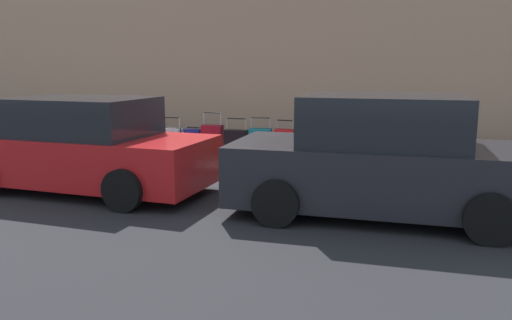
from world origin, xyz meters
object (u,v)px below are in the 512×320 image
at_px(suitcase_olive_11, 152,144).
at_px(fire_hydrant, 114,137).
at_px(suitcase_silver_3, 332,149).
at_px(suitcase_black_0, 400,156).
at_px(suitcase_olive_4, 308,151).
at_px(bollard_post, 84,133).
at_px(suitcase_maroon_8, 213,142).
at_px(suitcase_red_5, 285,146).
at_px(suitcase_silver_10, 172,143).
at_px(suitcase_maroon_1, 378,154).
at_px(parked_car_charcoal_0, 382,160).
at_px(suitcase_black_7, 236,145).
at_px(suitcase_navy_2, 354,149).
at_px(suitcase_navy_9, 194,143).
at_px(parked_car_red_1, 83,148).
at_px(suitcase_teal_6, 260,145).
at_px(parking_meter, 468,128).

xyz_separation_m(suitcase_olive_11, fire_hydrant, (0.92, 0.05, 0.11)).
bearing_deg(suitcase_silver_3, suitcase_black_0, 178.35).
xyz_separation_m(suitcase_black_0, fire_hydrant, (6.25, -0.03, 0.10)).
relative_size(suitcase_olive_4, bollard_post, 0.63).
height_order(suitcase_black_0, suitcase_maroon_8, suitcase_maroon_8).
xyz_separation_m(suitcase_red_5, suitcase_silver_10, (2.53, 0.01, -0.03)).
xyz_separation_m(suitcase_maroon_1, suitcase_maroon_8, (3.42, 0.08, 0.09)).
relative_size(suitcase_olive_4, suitcase_silver_10, 0.68).
relative_size(suitcase_olive_4, parked_car_charcoal_0, 0.14).
height_order(suitcase_silver_10, bollard_post, bollard_post).
relative_size(suitcase_black_7, suitcase_silver_10, 1.03).
bearing_deg(suitcase_silver_3, suitcase_navy_2, 169.43).
distance_m(suitcase_navy_2, suitcase_maroon_8, 2.98).
height_order(suitcase_black_0, suitcase_navy_9, suitcase_black_0).
xyz_separation_m(suitcase_black_0, suitcase_navy_2, (0.88, 0.04, 0.11)).
bearing_deg(parked_car_charcoal_0, suitcase_olive_4, -59.46).
xyz_separation_m(suitcase_red_5, suitcase_navy_9, (2.04, -0.07, -0.04)).
height_order(suitcase_black_0, suitcase_red_5, suitcase_red_5).
height_order(parked_car_charcoal_0, parked_car_red_1, parked_car_charcoal_0).
height_order(suitcase_teal_6, bollard_post, bollard_post).
distance_m(suitcase_silver_3, suitcase_olive_11, 4.02).
distance_m(suitcase_navy_2, suitcase_olive_4, 0.92).
relative_size(suitcase_maroon_8, bollard_post, 1.07).
bearing_deg(fire_hydrant, suitcase_silver_3, -179.96).
bearing_deg(suitcase_black_7, suitcase_navy_2, 178.55).
bearing_deg(suitcase_red_5, suitcase_black_7, 0.67).
relative_size(suitcase_maroon_8, parked_car_charcoal_0, 0.24).
relative_size(suitcase_olive_4, suitcase_navy_9, 0.88).
distance_m(suitcase_maroon_8, parked_car_charcoal_0, 4.53).
relative_size(suitcase_silver_3, parked_car_charcoal_0, 0.21).
distance_m(suitcase_navy_2, suitcase_red_5, 1.41).
distance_m(suitcase_navy_9, bollard_post, 2.63).
height_order(suitcase_olive_4, parked_car_charcoal_0, parked_car_charcoal_0).
height_order(suitcase_silver_10, suitcase_olive_11, suitcase_silver_10).
distance_m(suitcase_maroon_8, suitcase_olive_11, 1.49).
distance_m(suitcase_olive_4, fire_hydrant, 4.46).
height_order(suitcase_silver_10, fire_hydrant, suitcase_silver_10).
bearing_deg(suitcase_navy_2, fire_hydrant, -0.83).
relative_size(suitcase_olive_4, suitcase_red_5, 0.66).
height_order(suitcase_red_5, suitcase_olive_11, suitcase_red_5).
xyz_separation_m(suitcase_black_0, suitcase_silver_3, (1.31, -0.04, 0.08)).
height_order(suitcase_navy_2, parking_meter, parking_meter).
bearing_deg(suitcase_maroon_8, bollard_post, 2.42).
relative_size(suitcase_navy_2, parked_car_charcoal_0, 0.25).
xyz_separation_m(suitcase_maroon_1, parking_meter, (-1.61, -0.19, 0.55)).
bearing_deg(suitcase_maroon_1, suitcase_silver_10, 1.00).
xyz_separation_m(suitcase_navy_2, parked_car_charcoal_0, (-0.67, 2.62, 0.28)).
bearing_deg(parked_car_red_1, fire_hydrant, -67.64).
bearing_deg(suitcase_navy_2, suitcase_navy_9, -2.37).
bearing_deg(suitcase_maroon_8, suitcase_olive_4, -179.71).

